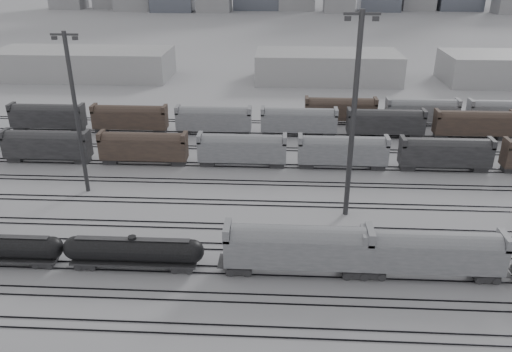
# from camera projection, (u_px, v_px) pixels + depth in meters

# --- Properties ---
(ground) EXTENTS (900.00, 900.00, 0.00)m
(ground) POSITION_uv_depth(u_px,v_px,m) (299.00, 278.00, 56.45)
(ground) COLOR #A3A3A7
(ground) RESTS_ON ground
(tracks) EXTENTS (220.00, 71.50, 0.16)m
(tracks) POSITION_uv_depth(u_px,v_px,m) (296.00, 206.00, 72.33)
(tracks) COLOR black
(tracks) RESTS_ON ground
(tank_car_b) EXTENTS (16.38, 2.73, 4.05)m
(tank_car_b) POSITION_uv_depth(u_px,v_px,m) (134.00, 251.00, 57.34)
(tank_car_b) COLOR black
(tank_car_b) RESTS_ON ground
(hopper_car_a) EXTENTS (16.55, 3.29, 5.92)m
(hopper_car_a) POSITION_uv_depth(u_px,v_px,m) (298.00, 246.00, 55.86)
(hopper_car_a) COLOR black
(hopper_car_a) RESTS_ON ground
(hopper_car_b) EXTENTS (15.82, 3.14, 5.66)m
(hopper_car_b) POSITION_uv_depth(u_px,v_px,m) (432.00, 251.00, 55.18)
(hopper_car_b) COLOR black
(hopper_car_b) RESTS_ON ground
(light_mast_b) EXTENTS (3.84, 0.61, 23.98)m
(light_mast_b) POSITION_uv_depth(u_px,v_px,m) (76.00, 111.00, 71.77)
(light_mast_b) COLOR #363638
(light_mast_b) RESTS_ON ground
(light_mast_c) EXTENTS (4.41, 0.71, 27.55)m
(light_mast_c) POSITION_uv_depth(u_px,v_px,m) (354.00, 114.00, 64.20)
(light_mast_c) COLOR #363638
(light_mast_c) RESTS_ON ground
(bg_string_near) EXTENTS (151.00, 3.00, 5.60)m
(bg_string_near) POSITION_uv_depth(u_px,v_px,m) (343.00, 152.00, 84.00)
(bg_string_near) COLOR gray
(bg_string_near) RESTS_ON ground
(bg_string_mid) EXTENTS (151.00, 3.00, 5.60)m
(bg_string_mid) POSITION_uv_depth(u_px,v_px,m) (385.00, 124.00, 98.05)
(bg_string_mid) COLOR black
(bg_string_mid) RESTS_ON ground
(bg_string_far) EXTENTS (66.00, 3.00, 5.60)m
(bg_string_far) POSITION_uv_depth(u_px,v_px,m) (463.00, 113.00, 104.45)
(bg_string_far) COLOR #4B3A2F
(bg_string_far) RESTS_ON ground
(warehouse_left) EXTENTS (50.00, 18.00, 8.00)m
(warehouse_left) POSITION_uv_depth(u_px,v_px,m) (84.00, 64.00, 144.20)
(warehouse_left) COLOR #ABABAD
(warehouse_left) RESTS_ON ground
(warehouse_mid) EXTENTS (40.00, 18.00, 8.00)m
(warehouse_mid) POSITION_uv_depth(u_px,v_px,m) (327.00, 66.00, 140.71)
(warehouse_mid) COLOR #ABABAD
(warehouse_mid) RESTS_ON ground
(warehouse_right) EXTENTS (35.00, 18.00, 8.00)m
(warehouse_right) POSITION_uv_depth(u_px,v_px,m) (508.00, 69.00, 138.21)
(warehouse_right) COLOR #ABABAD
(warehouse_right) RESTS_ON ground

